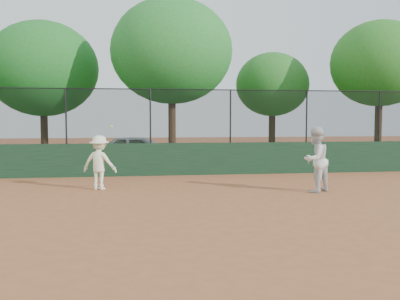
{
  "coord_description": "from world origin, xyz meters",
  "views": [
    {
      "loc": [
        -1.0,
        -10.46,
        2.09
      ],
      "look_at": [
        0.8,
        2.2,
        1.2
      ],
      "focal_mm": 40.0,
      "sensor_mm": 36.0,
      "label": 1
    }
  ],
  "objects": [
    {
      "name": "back_wall",
      "position": [
        0.0,
        6.0,
        0.6
      ],
      "size": [
        26.0,
        0.2,
        1.2
      ],
      "primitive_type": "cube",
      "color": "#1A3A21",
      "rests_on": "ground"
    },
    {
      "name": "tree_4",
      "position": [
        10.91,
        10.23,
        4.8
      ],
      "size": [
        4.88,
        4.44,
        6.92
      ],
      "color": "#402B17",
      "rests_on": "ground"
    },
    {
      "name": "player_second",
      "position": [
        4.05,
        1.61,
        0.93
      ],
      "size": [
        1.14,
        1.08,
        1.86
      ],
      "primitive_type": "imported",
      "rotation": [
        0.0,
        0.0,
        3.71
      ],
      "color": "silver",
      "rests_on": "ground"
    },
    {
      "name": "parked_car",
      "position": [
        -0.87,
        9.45,
        0.69
      ],
      "size": [
        4.34,
        2.58,
        1.38
      ],
      "primitive_type": "imported",
      "rotation": [
        0.0,
        0.0,
        1.32
      ],
      "color": "silver",
      "rests_on": "ground"
    },
    {
      "name": "player_main",
      "position": [
        -2.1,
        2.95,
        0.8
      ],
      "size": [
        1.18,
        0.91,
        1.91
      ],
      "color": "white",
      "rests_on": "ground"
    },
    {
      "name": "fence_assembly",
      "position": [
        -0.03,
        6.0,
        2.24
      ],
      "size": [
        26.0,
        0.06,
        2.0
      ],
      "color": "black",
      "rests_on": "back_wall"
    },
    {
      "name": "tree_1",
      "position": [
        -5.57,
        12.63,
        4.56
      ],
      "size": [
        5.44,
        4.94,
        6.91
      ],
      "color": "#3F2715",
      "rests_on": "ground"
    },
    {
      "name": "tree_3",
      "position": [
        6.27,
        12.88,
        3.93
      ],
      "size": [
        3.96,
        3.6,
        5.66
      ],
      "color": "#3E2914",
      "rests_on": "ground"
    },
    {
      "name": "ground",
      "position": [
        0.0,
        0.0,
        0.0
      ],
      "size": [
        80.0,
        80.0,
        0.0
      ],
      "primitive_type": "plane",
      "color": "#A95F36",
      "rests_on": "ground"
    },
    {
      "name": "tree_2",
      "position": [
        0.65,
        10.48,
        5.23
      ],
      "size": [
        5.68,
        5.16,
        7.69
      ],
      "color": "#4C311B",
      "rests_on": "ground"
    },
    {
      "name": "grass_strip",
      "position": [
        0.0,
        12.0,
        0.0
      ],
      "size": [
        36.0,
        12.0,
        0.01
      ],
      "primitive_type": "cube",
      "color": "#244B17",
      "rests_on": "ground"
    }
  ]
}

